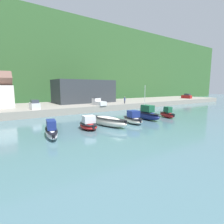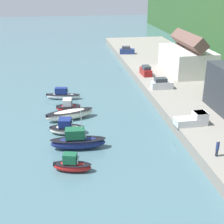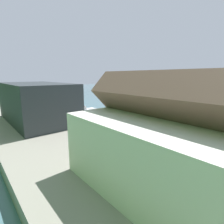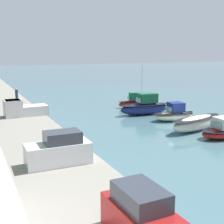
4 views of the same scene
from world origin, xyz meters
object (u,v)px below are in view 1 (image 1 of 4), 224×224
(moored_boat_2, at_px, (108,121))
(moored_boat_5, at_px, (167,114))
(moored_boat_3, at_px, (133,119))
(parked_car_1, at_px, (187,96))
(moored_boat_4, at_px, (146,114))
(parked_car_0, at_px, (35,105))
(moored_boat_1, at_px, (88,124))
(person_on_quay, at_px, (125,100))
(pickup_truck_0, at_px, (98,102))
(moored_boat_0, at_px, (51,131))

(moored_boat_2, height_order, moored_boat_5, moored_boat_5)
(moored_boat_3, height_order, parked_car_1, parked_car_1)
(moored_boat_4, bearing_deg, parked_car_0, 140.03)
(moored_boat_1, bearing_deg, moored_boat_2, 6.65)
(moored_boat_1, height_order, parked_car_1, parked_car_1)
(moored_boat_2, xyz_separation_m, moored_boat_5, (15.36, -0.23, -0.00))
(moored_boat_2, relative_size, moored_boat_3, 1.49)
(moored_boat_2, height_order, moored_boat_4, moored_boat_4)
(moored_boat_3, relative_size, parked_car_1, 1.31)
(moored_boat_3, relative_size, person_on_quay, 2.63)
(moored_boat_4, relative_size, pickup_truck_0, 1.61)
(parked_car_1, height_order, pickup_truck_0, parked_car_1)
(moored_boat_4, bearing_deg, person_on_quay, 69.74)
(moored_boat_5, height_order, parked_car_0, parked_car_0)
(moored_boat_0, bearing_deg, moored_boat_1, 19.17)
(moored_boat_2, height_order, pickup_truck_0, pickup_truck_0)
(moored_boat_0, height_order, moored_boat_1, moored_boat_0)
(moored_boat_3, bearing_deg, moored_boat_2, -177.92)
(moored_boat_0, distance_m, parked_car_1, 69.13)
(parked_car_0, bearing_deg, moored_boat_2, -65.16)
(moored_boat_0, height_order, moored_boat_5, moored_boat_5)
(moored_boat_0, distance_m, moored_boat_3, 14.85)
(parked_car_0, distance_m, pickup_truck_0, 16.56)
(moored_boat_5, bearing_deg, moored_boat_1, -166.63)
(moored_boat_3, relative_size, parked_car_0, 1.33)
(moored_boat_1, distance_m, moored_boat_3, 8.83)
(moored_boat_1, xyz_separation_m, moored_boat_3, (8.81, -0.52, 0.08))
(moored_boat_4, height_order, person_on_quay, moored_boat_4)
(moored_boat_0, distance_m, moored_boat_2, 9.81)
(moored_boat_5, bearing_deg, person_on_quay, 97.25)
(moored_boat_1, bearing_deg, pickup_truck_0, 61.60)
(moored_boat_3, xyz_separation_m, person_on_quay, (12.31, 17.79, 1.90))
(moored_boat_1, relative_size, moored_boat_3, 0.82)
(moored_boat_3, bearing_deg, moored_boat_1, -174.74)
(parked_car_1, bearing_deg, moored_boat_5, -154.93)
(moored_boat_4, bearing_deg, moored_boat_1, -172.44)
(moored_boat_3, bearing_deg, moored_boat_5, 10.56)
(moored_boat_2, distance_m, parked_car_1, 59.60)
(moored_boat_4, relative_size, parked_car_0, 1.83)
(moored_boat_5, xyz_separation_m, pickup_truck_0, (-6.93, 18.17, 1.61))
(moored_boat_3, relative_size, moored_boat_5, 1.14)
(moored_boat_3, height_order, pickup_truck_0, pickup_truck_0)
(parked_car_0, height_order, person_on_quay, parked_car_0)
(pickup_truck_0, distance_m, person_on_quay, 8.99)
(pickup_truck_0, bearing_deg, moored_boat_0, -135.90)
(moored_boat_1, bearing_deg, moored_boat_3, 2.29)
(moored_boat_1, xyz_separation_m, parked_car_0, (-4.39, 18.32, 1.80))
(moored_boat_1, bearing_deg, parked_car_0, 109.12)
(parked_car_0, bearing_deg, pickup_truck_0, -0.24)
(moored_boat_2, distance_m, moored_boat_3, 5.12)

